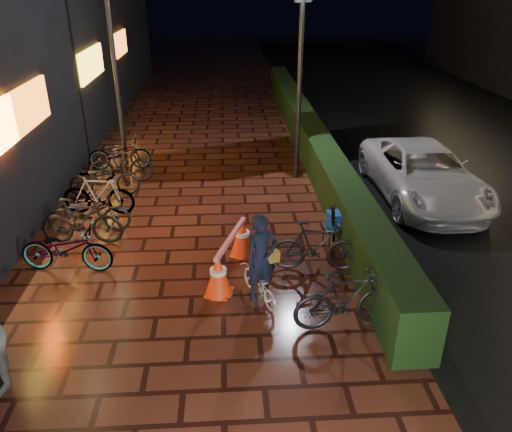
{
  "coord_description": "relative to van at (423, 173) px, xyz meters",
  "views": [
    {
      "loc": [
        0.68,
        -7.31,
        5.1
      ],
      "look_at": [
        1.19,
        0.91,
        1.1
      ],
      "focal_mm": 35.0,
      "sensor_mm": 36.0,
      "label": 1
    }
  ],
  "objects": [
    {
      "name": "hedge",
      "position": [
        -2.23,
        4.04,
        -0.16
      ],
      "size": [
        0.7,
        20.0,
        1.0
      ],
      "primitive_type": "cube",
      "color": "black",
      "rests_on": "ground"
    },
    {
      "name": "parked_bikes_storefront",
      "position": [
        -7.87,
        -0.25,
        -0.18
      ],
      "size": [
        2.03,
        6.28,
        1.02
      ],
      "color": "black",
      "rests_on": "ground"
    },
    {
      "name": "cart_assembly",
      "position": [
        -2.62,
        -2.26,
        -0.12
      ],
      "size": [
        0.63,
        0.66,
        1.06
      ],
      "color": "black",
      "rests_on": "ground"
    },
    {
      "name": "parked_bikes_hedge",
      "position": [
        -3.13,
        -4.06,
        -0.15
      ],
      "size": [
        1.92,
        2.39,
        1.02
      ],
      "color": "black",
      "rests_on": "ground"
    },
    {
      "name": "lamp_post_sf",
      "position": [
        -7.86,
        3.12,
        2.0
      ],
      "size": [
        0.46,
        0.13,
        4.83
      ],
      "color": "black",
      "rests_on": "ground"
    },
    {
      "name": "cyclist",
      "position": [
        -4.33,
        -4.13,
        -0.05
      ],
      "size": [
        0.83,
        1.21,
        1.65
      ],
      "color": "silver",
      "rests_on": "ground"
    },
    {
      "name": "lamp_post_hedge",
      "position": [
        -2.93,
        1.64,
        1.99
      ],
      "size": [
        0.45,
        0.23,
        4.82
      ],
      "color": "black",
      "rests_on": "ground"
    },
    {
      "name": "van",
      "position": [
        0.0,
        0.0,
        0.0
      ],
      "size": [
        2.2,
        4.73,
        1.31
      ],
      "primitive_type": "imported",
      "rotation": [
        0.0,
        0.0,
        0.0
      ],
      "color": "silver",
      "rests_on": "ground"
    },
    {
      "name": "traffic_barrier",
      "position": [
        -4.81,
        -3.2,
        -0.27
      ],
      "size": [
        1.01,
        1.91,
        0.78
      ],
      "color": "#FF380D",
      "rests_on": "ground"
    },
    {
      "name": "ground",
      "position": [
        -5.53,
        -3.96,
        -0.66
      ],
      "size": [
        80.0,
        80.0,
        0.0
      ],
      "primitive_type": "plane",
      "color": "#381911",
      "rests_on": "ground"
    }
  ]
}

